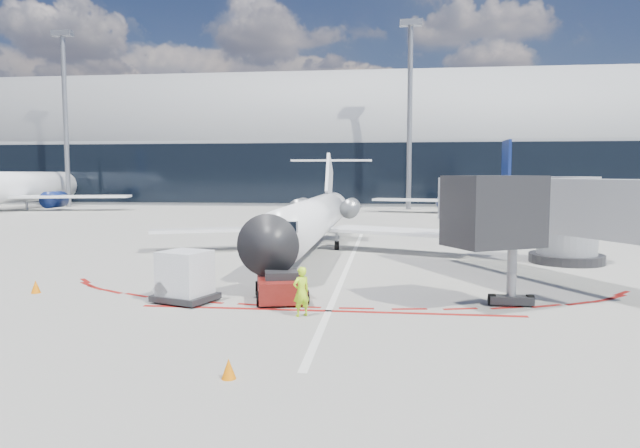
# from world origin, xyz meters

# --- Properties ---
(ground) EXTENTS (260.00, 260.00, 0.00)m
(ground) POSITION_xyz_m (0.00, 0.00, 0.00)
(ground) COLOR slate
(ground) RESTS_ON ground
(apron_centerline) EXTENTS (0.25, 40.00, 0.01)m
(apron_centerline) POSITION_xyz_m (0.00, 2.00, 0.01)
(apron_centerline) COLOR silver
(apron_centerline) RESTS_ON ground
(apron_stop_bar) EXTENTS (14.00, 0.25, 0.01)m
(apron_stop_bar) POSITION_xyz_m (0.00, -11.50, 0.01)
(apron_stop_bar) COLOR maroon
(apron_stop_bar) RESTS_ON ground
(terminal_building) EXTENTS (150.00, 24.15, 24.00)m
(terminal_building) POSITION_xyz_m (0.00, 64.97, 8.52)
(terminal_building) COLOR gray
(terminal_building) RESTS_ON ground
(jet_bridge) EXTENTS (10.03, 15.20, 4.90)m
(jet_bridge) POSITION_xyz_m (9.79, -3.01, 3.01)
(jet_bridge) COLOR gray
(jet_bridge) RESTS_ON ground
(light_mast_west) EXTENTS (0.70, 0.70, 25.00)m
(light_mast_west) POSITION_xyz_m (-45.00, 48.00, 12.50)
(light_mast_west) COLOR gray
(light_mast_west) RESTS_ON ground
(light_mast_centre) EXTENTS (0.70, 0.70, 25.00)m
(light_mast_centre) POSITION_xyz_m (5.00, 48.00, 12.50)
(light_mast_centre) COLOR gray
(light_mast_centre) RESTS_ON ground
(regional_jet) EXTENTS (21.34, 26.31, 6.59)m
(regional_jet) POSITION_xyz_m (-2.55, 3.85, 2.20)
(regional_jet) COLOR white
(regional_jet) RESTS_ON ground
(pushback_tug) EXTENTS (2.55, 4.72, 1.20)m
(pushback_tug) POSITION_xyz_m (-2.05, -9.91, 0.53)
(pushback_tug) COLOR #61120D
(pushback_tug) RESTS_ON ground
(ramp_worker) EXTENTS (0.76, 0.72, 1.75)m
(ramp_worker) POSITION_xyz_m (-0.88, -12.33, 0.87)
(ramp_worker) COLOR #C2FF1A
(ramp_worker) RESTS_ON ground
(uld_container) EXTENTS (2.60, 2.41, 1.99)m
(uld_container) POSITION_xyz_m (-5.68, -10.65, 0.98)
(uld_container) COLOR black
(uld_container) RESTS_ON ground
(safety_cone_left) EXTENTS (0.39, 0.39, 0.54)m
(safety_cone_left) POSITION_xyz_m (-12.46, -9.82, 0.27)
(safety_cone_left) COLOR orange
(safety_cone_left) RESTS_ON ground
(safety_cone_right) EXTENTS (0.36, 0.36, 0.50)m
(safety_cone_right) POSITION_xyz_m (-1.71, -18.58, 0.25)
(safety_cone_right) COLOR orange
(safety_cone_right) RESTS_ON ground
(bg_airliner_0) EXTENTS (37.68, 39.90, 12.19)m
(bg_airliner_0) POSITION_xyz_m (-48.52, 40.70, 6.10)
(bg_airliner_0) COLOR white
(bg_airliner_0) RESTS_ON ground
(bg_airliner_1) EXTENTS (32.18, 34.07, 10.41)m
(bg_airliner_1) POSITION_xyz_m (14.00, 41.75, 5.20)
(bg_airliner_1) COLOR white
(bg_airliner_1) RESTS_ON ground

